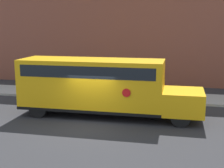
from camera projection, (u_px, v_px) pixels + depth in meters
ground_plane at (90, 124)px, 16.31m from camera, size 60.00×60.00×0.00m
sidewalk_strip at (115, 95)px, 22.53m from camera, size 44.00×3.00×0.15m
building_backdrop at (130, 20)px, 27.75m from camera, size 32.00×4.00×10.89m
school_bus at (99, 84)px, 17.48m from camera, size 10.14×2.57×3.21m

